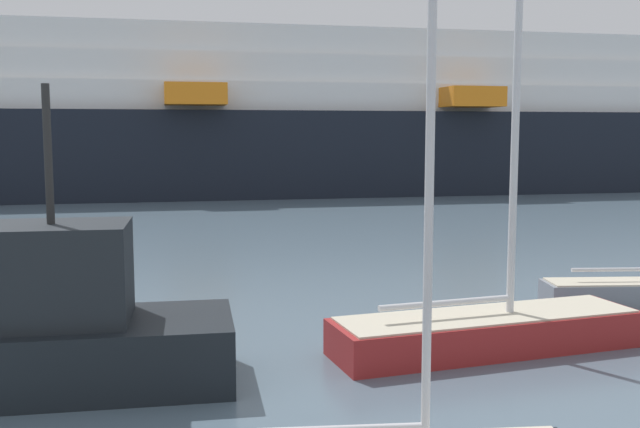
# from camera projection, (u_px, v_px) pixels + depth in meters

# --- Properties ---
(sailboat_7) EXTENTS (6.97, 2.56, 12.54)m
(sailboat_7) POSITION_uv_depth(u_px,v_px,m) (488.00, 323.00, 15.52)
(sailboat_7) COLOR maroon
(sailboat_7) RESTS_ON ground_plane
(fishing_boat_1) EXTENTS (7.15, 2.76, 5.50)m
(fishing_boat_1) POSITION_uv_depth(u_px,v_px,m) (41.00, 331.00, 13.15)
(fishing_boat_1) COLOR black
(fishing_boat_1) RESTS_ON ground_plane
(cruise_ship) EXTENTS (110.72, 17.99, 17.59)m
(cruise_ship) POSITION_uv_depth(u_px,v_px,m) (55.00, 119.00, 53.43)
(cruise_ship) COLOR black
(cruise_ship) RESTS_ON ground_plane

